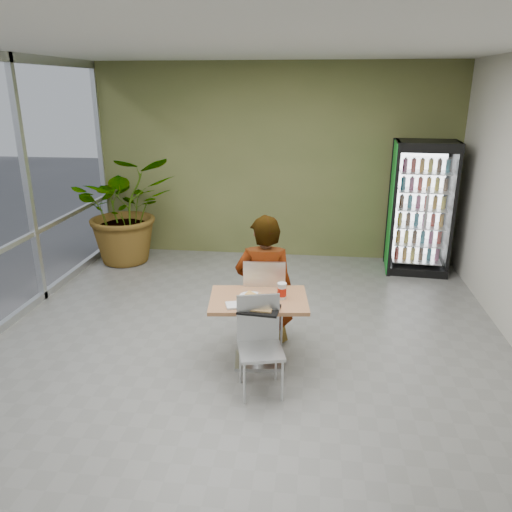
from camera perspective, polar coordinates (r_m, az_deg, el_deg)
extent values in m
plane|color=slate|center=(5.63, -1.34, -11.10)|extent=(7.00, 7.00, 0.00)
cube|color=#9D6743|center=(5.14, 0.30, -5.04)|extent=(1.07, 0.81, 0.04)
cylinder|color=silver|center=(5.30, 0.29, -8.75)|extent=(0.10, 0.10, 0.71)
cube|color=silver|center=(5.46, 0.28, -11.87)|extent=(0.54, 0.45, 0.04)
cube|color=silver|center=(5.73, 1.01, -5.09)|extent=(0.49, 0.49, 0.03)
cube|color=silver|center=(5.42, 0.94, -3.39)|extent=(0.46, 0.06, 0.54)
cylinder|color=silver|center=(6.00, 2.94, -6.50)|extent=(0.03, 0.03, 0.49)
cylinder|color=silver|center=(6.02, -0.80, -6.42)|extent=(0.03, 0.03, 0.49)
cylinder|color=silver|center=(5.65, 2.92, -8.19)|extent=(0.03, 0.03, 0.49)
cylinder|color=silver|center=(5.67, -1.07, -8.10)|extent=(0.03, 0.03, 0.49)
cube|color=silver|center=(4.79, 0.55, -10.81)|extent=(0.50, 0.50, 0.03)
cube|color=silver|center=(4.84, 0.24, -7.13)|extent=(0.41, 0.13, 0.49)
cylinder|color=silver|center=(4.73, -1.35, -14.33)|extent=(0.02, 0.02, 0.44)
cylinder|color=silver|center=(4.78, 3.02, -14.02)|extent=(0.02, 0.02, 0.44)
cylinder|color=silver|center=(5.03, -1.79, -12.14)|extent=(0.02, 0.02, 0.44)
cylinder|color=silver|center=(5.07, 2.29, -11.87)|extent=(0.02, 0.02, 0.44)
imported|color=black|center=(5.63, 0.96, -4.21)|extent=(0.69, 0.47, 1.81)
cylinder|color=silver|center=(5.16, -0.60, -4.61)|extent=(0.24, 0.24, 0.01)
cylinder|color=silver|center=(5.10, 2.98, -4.05)|extent=(0.09, 0.09, 0.16)
cylinder|color=red|center=(5.10, 2.98, -4.10)|extent=(0.09, 0.09, 0.09)
cylinder|color=silver|center=(5.07, 2.99, -3.18)|extent=(0.09, 0.09, 0.01)
cube|color=silver|center=(4.95, -2.47, -5.64)|extent=(0.21, 0.21, 0.02)
cube|color=black|center=(4.86, 0.36, -6.12)|extent=(0.42, 0.32, 0.02)
cube|color=black|center=(8.17, 18.35, 5.23)|extent=(0.97, 0.78, 2.04)
cube|color=green|center=(8.09, 15.11, 5.41)|extent=(0.07, 0.70, 2.00)
cube|color=silver|center=(7.83, 18.83, 4.78)|extent=(0.73, 0.07, 1.63)
imported|color=#30722D|center=(8.51, -14.62, 5.20)|extent=(2.04, 1.93, 1.78)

